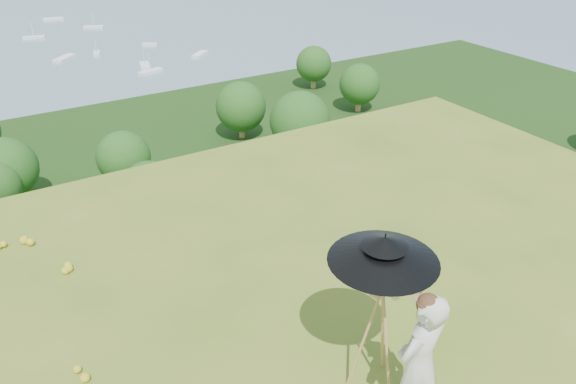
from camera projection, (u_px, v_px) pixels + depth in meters
ground at (423, 382)px, 6.27m from camera, size 14.00×14.00×0.00m
forest_slope at (88, 350)px, 46.50m from camera, size 140.00×56.00×22.00m
shoreline_tier at (27, 211)px, 79.87m from camera, size 170.00×28.00×8.00m
slope_trees at (54, 204)px, 39.75m from camera, size 110.00×50.00×6.00m
harbor_town at (16, 170)px, 76.74m from camera, size 110.00×22.00×5.00m
wildflowers at (408, 364)px, 6.43m from camera, size 10.00×10.50×0.12m
painter at (419, 365)px, 5.39m from camera, size 0.67×0.51×1.67m
field_easel at (379, 328)px, 5.86m from camera, size 0.74×0.74×1.63m
sun_umbrella at (383, 261)px, 5.47m from camera, size 1.22×1.22×0.63m
painter_cap at (429, 301)px, 5.01m from camera, size 0.26×0.29×0.10m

